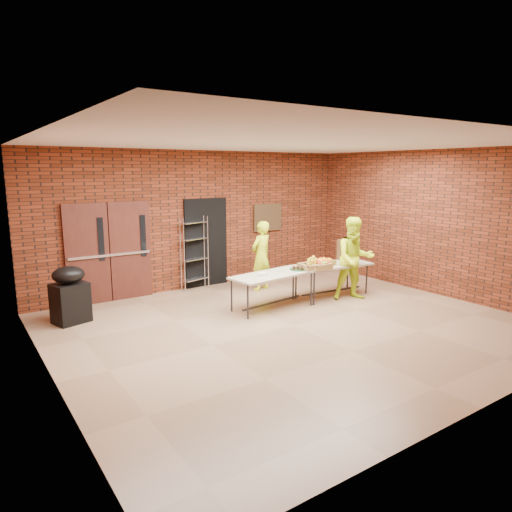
# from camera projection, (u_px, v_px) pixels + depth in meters

# --- Properties ---
(room) EXTENTS (8.08, 7.08, 3.28)m
(room) POSITION_uv_depth(u_px,v_px,m) (295.00, 238.00, 7.88)
(room) COLOR #89694A
(room) RESTS_ON ground
(double_doors) EXTENTS (1.78, 0.12, 2.10)m
(double_doors) POSITION_uv_depth(u_px,v_px,m) (110.00, 252.00, 9.56)
(double_doors) COLOR #481F14
(double_doors) RESTS_ON room
(dark_doorway) EXTENTS (1.10, 0.06, 2.10)m
(dark_doorway) POSITION_uv_depth(u_px,v_px,m) (206.00, 243.00, 10.85)
(dark_doorway) COLOR black
(dark_doorway) RESTS_ON room
(bronze_plaque) EXTENTS (0.85, 0.04, 0.70)m
(bronze_plaque) POSITION_uv_depth(u_px,v_px,m) (268.00, 217.00, 11.75)
(bronze_plaque) COLOR #3E2D19
(bronze_plaque) RESTS_ON room
(wire_rack) EXTENTS (0.66, 0.35, 1.71)m
(wire_rack) POSITION_uv_depth(u_px,v_px,m) (195.00, 253.00, 10.56)
(wire_rack) COLOR silver
(wire_rack) RESTS_ON room
(table_left) EXTENTS (1.83, 0.95, 0.72)m
(table_left) POSITION_uv_depth(u_px,v_px,m) (272.00, 277.00, 9.08)
(table_left) COLOR tan
(table_left) RESTS_ON room
(table_right) EXTENTS (1.82, 0.89, 0.72)m
(table_right) POSITION_uv_depth(u_px,v_px,m) (332.00, 267.00, 9.99)
(table_right) COLOR tan
(table_right) RESTS_ON room
(basket_bananas) EXTENTS (0.47, 0.36, 0.15)m
(basket_bananas) POSITION_uv_depth(u_px,v_px,m) (311.00, 266.00, 9.50)
(basket_bananas) COLOR #A67943
(basket_bananas) RESTS_ON table_right
(basket_oranges) EXTENTS (0.45, 0.35, 0.14)m
(basket_oranges) POSITION_uv_depth(u_px,v_px,m) (323.00, 262.00, 9.87)
(basket_oranges) COLOR #A67943
(basket_oranges) RESTS_ON table_right
(basket_apples) EXTENTS (0.47, 0.36, 0.15)m
(basket_apples) POSITION_uv_depth(u_px,v_px,m) (319.00, 265.00, 9.53)
(basket_apples) COLOR #A67943
(basket_apples) RESTS_ON table_right
(muffin_tray) EXTENTS (0.39, 0.39, 0.10)m
(muffin_tray) POSITION_uv_depth(u_px,v_px,m) (299.00, 268.00, 9.44)
(muffin_tray) COLOR #134820
(muffin_tray) RESTS_ON table_left
(napkin_box) EXTENTS (0.18, 0.12, 0.06)m
(napkin_box) POSITION_uv_depth(u_px,v_px,m) (262.00, 274.00, 8.88)
(napkin_box) COLOR white
(napkin_box) RESTS_ON table_left
(coffee_dispenser) EXTENTS (0.35, 0.31, 0.46)m
(coffee_dispenser) POSITION_uv_depth(u_px,v_px,m) (347.00, 250.00, 10.42)
(coffee_dispenser) COLOR #4E361B
(coffee_dispenser) RESTS_ON table_right
(cup_stack_front) EXTENTS (0.08, 0.08, 0.23)m
(cup_stack_front) POSITION_uv_depth(u_px,v_px,m) (347.00, 259.00, 9.96)
(cup_stack_front) COLOR white
(cup_stack_front) RESTS_ON table_right
(cup_stack_mid) EXTENTS (0.09, 0.09, 0.26)m
(cup_stack_mid) POSITION_uv_depth(u_px,v_px,m) (354.00, 257.00, 10.10)
(cup_stack_mid) COLOR white
(cup_stack_mid) RESTS_ON table_right
(cup_stack_back) EXTENTS (0.08, 0.08, 0.25)m
(cup_stack_back) POSITION_uv_depth(u_px,v_px,m) (344.00, 257.00, 10.16)
(cup_stack_back) COLOR white
(cup_stack_back) RESTS_ON table_right
(covered_grill) EXTENTS (0.69, 0.62, 1.05)m
(covered_grill) POSITION_uv_depth(u_px,v_px,m) (70.00, 295.00, 8.27)
(covered_grill) COLOR black
(covered_grill) RESTS_ON room
(volunteer_woman) EXTENTS (0.67, 0.53, 1.61)m
(volunteer_woman) POSITION_uv_depth(u_px,v_px,m) (261.00, 256.00, 10.50)
(volunteer_woman) COLOR #D1EE1A
(volunteer_woman) RESTS_ON room
(volunteer_man) EXTENTS (1.07, 0.97, 1.78)m
(volunteer_man) POSITION_uv_depth(u_px,v_px,m) (354.00, 259.00, 9.73)
(volunteer_man) COLOR #D1EE1A
(volunteer_man) RESTS_ON room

